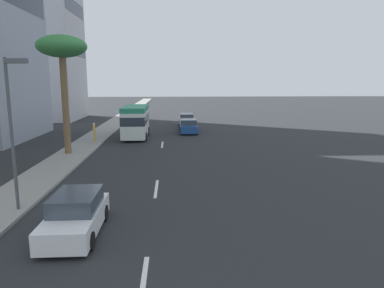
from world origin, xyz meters
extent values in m
plane|color=#26282B|center=(31.50, 0.00, 0.00)|extent=(198.00, 198.00, 0.00)
cube|color=gray|center=(31.50, 6.88, 0.07)|extent=(162.00, 2.77, 0.15)
cube|color=silver|center=(4.74, 0.00, 0.01)|extent=(3.20, 0.16, 0.01)
cube|color=silver|center=(13.80, 0.00, 0.01)|extent=(3.20, 0.16, 0.01)
cube|color=silver|center=(27.09, 0.00, 0.01)|extent=(3.20, 0.16, 0.01)
cube|color=white|center=(40.22, -2.76, 0.58)|extent=(4.66, 1.76, 0.81)
cube|color=#38424C|center=(39.98, -2.76, 1.32)|extent=(2.56, 1.62, 0.66)
cylinder|color=black|center=(41.66, -1.95, 0.32)|extent=(0.64, 0.22, 0.64)
cylinder|color=black|center=(41.66, -3.57, 0.32)|extent=(0.64, 0.22, 0.64)
cylinder|color=black|center=(38.77, -1.95, 0.32)|extent=(0.64, 0.22, 0.64)
cylinder|color=black|center=(38.77, -3.57, 0.32)|extent=(0.64, 0.22, 0.64)
cube|color=#1E478C|center=(34.35, -2.73, 0.55)|extent=(4.12, 1.87, 0.76)
cube|color=#38424C|center=(34.14, -2.73, 1.24)|extent=(2.27, 1.72, 0.62)
cylinder|color=black|center=(35.62, -1.87, 0.32)|extent=(0.64, 0.22, 0.64)
cylinder|color=black|center=(35.62, -3.59, 0.32)|extent=(0.64, 0.22, 0.64)
cylinder|color=black|center=(33.07, -1.87, 0.32)|extent=(0.64, 0.22, 0.64)
cylinder|color=black|center=(33.07, -3.59, 0.32)|extent=(0.64, 0.22, 0.64)
cube|color=white|center=(8.27, 2.76, 0.55)|extent=(4.20, 1.75, 0.75)
cube|color=#38424C|center=(8.48, 2.76, 1.23)|extent=(2.31, 1.61, 0.61)
cylinder|color=black|center=(6.97, 1.95, 0.32)|extent=(0.64, 0.22, 0.64)
cylinder|color=black|center=(6.97, 3.56, 0.32)|extent=(0.64, 0.22, 0.64)
cylinder|color=black|center=(9.57, 1.95, 0.32)|extent=(0.64, 0.22, 0.64)
cylinder|color=black|center=(9.57, 3.56, 0.32)|extent=(0.64, 0.22, 0.64)
cube|color=silver|center=(31.32, 2.77, 1.48)|extent=(6.55, 2.28, 2.50)
cube|color=#268C66|center=(31.32, 2.77, 2.97)|extent=(6.55, 2.28, 0.48)
cube|color=#28333D|center=(31.32, 2.77, 1.96)|extent=(6.56, 2.28, 0.83)
cylinder|color=black|center=(29.42, 1.69, 0.42)|extent=(0.84, 0.26, 0.84)
cylinder|color=black|center=(29.42, 3.85, 0.42)|extent=(0.84, 0.26, 0.84)
cylinder|color=black|center=(33.22, 1.69, 0.42)|extent=(0.84, 0.26, 0.84)
cylinder|color=black|center=(33.22, 3.85, 0.42)|extent=(0.84, 0.26, 0.84)
cylinder|color=gold|center=(27.93, 6.25, 0.58)|extent=(0.14, 0.14, 0.87)
cylinder|color=gold|center=(28.09, 6.25, 0.58)|extent=(0.14, 0.14, 0.87)
cube|color=gold|center=(28.01, 6.25, 1.36)|extent=(0.36, 0.29, 0.69)
sphere|color=beige|center=(28.01, 6.25, 1.82)|extent=(0.23, 0.23, 0.23)
cylinder|color=brown|center=(22.99, 7.22, 3.92)|extent=(0.50, 0.50, 7.54)
ellipsoid|color=#388442|center=(22.99, 7.22, 8.24)|extent=(3.66, 3.66, 1.65)
cylinder|color=#4C4C51|center=(10.70, 5.90, 3.39)|extent=(0.14, 0.14, 6.49)
cube|color=#4C4C51|center=(10.70, 5.45, 6.49)|extent=(0.24, 0.90, 0.20)
cube|color=#2D3847|center=(50.42, 13.14, 10.36)|extent=(10.04, 0.08, 2.06)
cube|color=#2D3847|center=(50.42, 13.14, 16.28)|extent=(10.04, 0.08, 2.06)
camera|label=1|loc=(-4.32, -0.84, 5.65)|focal=32.76mm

